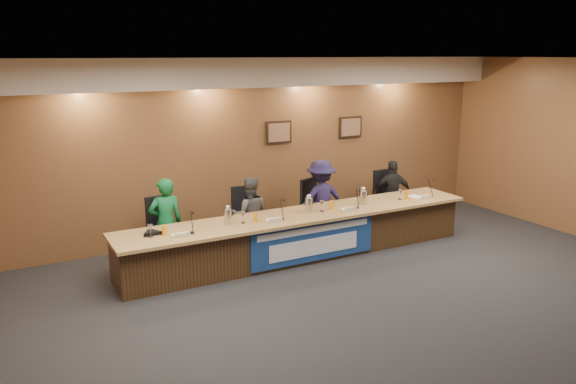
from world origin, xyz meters
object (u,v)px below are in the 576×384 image
panelist_b (250,215)px  speakerphone (152,233)px  office_chair_b (247,223)px  carafe_mid (309,205)px  office_chair_c (318,212)px  dais_body (301,236)px  carafe_left (228,217)px  banner (314,242)px  panelist_c (321,200)px  panelist_d (392,194)px  office_chair_a (165,235)px  panelist_a (166,223)px  carafe_right (363,197)px  office_chair_d (389,201)px

panelist_b → speakerphone: bearing=37.2°
office_chair_b → carafe_mid: bearing=-35.9°
office_chair_b → office_chair_c: (1.39, 0.00, 0.00)m
dais_body → office_chair_b: 0.97m
office_chair_c → carafe_left: (-2.05, -0.75, 0.39)m
banner → panelist_c: panelist_c is taller
dais_body → panelist_d: size_ratio=4.62×
dais_body → panelist_d: (2.36, 0.61, 0.30)m
panelist_c → office_chair_a: 2.83m
office_chair_a → carafe_left: bearing=-49.5°
panelist_b → dais_body: bearing=155.8°
carafe_left → panelist_c: bearing=17.7°
panelist_a → carafe_right: size_ratio=6.00×
office_chair_a → carafe_right: (3.27, -0.74, 0.39)m
banner → office_chair_a: 2.36m
carafe_right → speakerphone: 3.64m
office_chair_a → carafe_mid: 2.35m
banner → carafe_mid: carafe_mid is taller
carafe_right → carafe_left: bearing=-179.7°
office_chair_c → panelist_b: bearing=164.3°
dais_body → carafe_mid: bearing=-10.1°
office_chair_c → carafe_right: bearing=-78.5°
dais_body → panelist_c: bearing=39.4°
office_chair_d → carafe_mid: carafe_mid is taller
office_chair_c → banner: bearing=-143.3°
panelist_b → office_chair_d: size_ratio=2.68×
carafe_mid → speakerphone: (-2.57, 0.05, -0.09)m
office_chair_a → carafe_mid: (2.19, -0.73, 0.39)m
dais_body → panelist_a: (-2.07, 0.61, 0.36)m
dais_body → banner: bearing=-90.0°
panelist_d → carafe_mid: (-2.23, -0.63, 0.22)m
panelist_a → office_chair_c: bearing=-176.6°
office_chair_d → carafe_right: 1.43m
office_chair_d → carafe_right: size_ratio=2.02×
carafe_mid → dais_body: bearing=169.9°
banner → panelist_b: bearing=122.2°
office_chair_b → speakerphone: (-1.80, -0.68, 0.30)m
office_chair_b → office_chair_a: bearing=-172.2°
panelist_a → panelist_c: (2.82, 0.00, 0.02)m
panelist_d → office_chair_b: panelist_d is taller
carafe_left → office_chair_b: bearing=49.1°
dais_body → speakerphone: size_ratio=18.75×
office_chair_c → dais_body: bearing=-156.1°
dais_body → panelist_b: size_ratio=4.66×
office_chair_b → carafe_left: (-0.65, -0.75, 0.39)m
office_chair_a → carafe_right: carafe_right is taller
dais_body → panelist_a: 2.19m
panelist_d → office_chair_d: size_ratio=2.71×
office_chair_d → office_chair_b: bearing=178.4°
dais_body → panelist_a: size_ratio=4.20×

